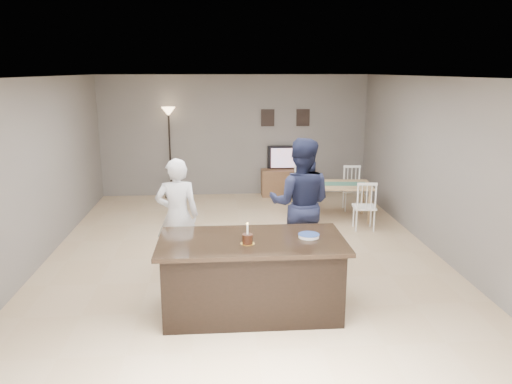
{
  "coord_description": "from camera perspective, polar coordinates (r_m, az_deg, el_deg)",
  "views": [
    {
      "loc": [
        -0.36,
        -7.23,
        2.8
      ],
      "look_at": [
        0.16,
        -0.3,
        1.09
      ],
      "focal_mm": 35.0,
      "sensor_mm": 36.0,
      "label": 1
    }
  ],
  "objects": [
    {
      "name": "floor",
      "position": [
        7.76,
        -1.38,
        -7.34
      ],
      "size": [
        8.0,
        8.0,
        0.0
      ],
      "primitive_type": "plane",
      "color": "tan",
      "rests_on": "ground"
    },
    {
      "name": "room_shell",
      "position": [
        7.32,
        -1.46,
        4.99
      ],
      "size": [
        8.0,
        8.0,
        8.0
      ],
      "color": "slate",
      "rests_on": "floor"
    },
    {
      "name": "kitchen_island",
      "position": [
        5.92,
        -0.49,
        -9.51
      ],
      "size": [
        2.15,
        1.1,
        0.9
      ],
      "color": "black",
      "rests_on": "floor"
    },
    {
      "name": "tv_console",
      "position": [
        11.38,
        3.66,
        1.09
      ],
      "size": [
        1.2,
        0.4,
        0.6
      ],
      "primitive_type": "cube",
      "color": "brown",
      "rests_on": "floor"
    },
    {
      "name": "television",
      "position": [
        11.34,
        3.66,
        3.94
      ],
      "size": [
        0.91,
        0.12,
        0.53
      ],
      "primitive_type": "imported",
      "rotation": [
        0.0,
        0.0,
        3.14
      ],
      "color": "black",
      "rests_on": "tv_console"
    },
    {
      "name": "tv_screen_glow",
      "position": [
        11.26,
        3.71,
        3.91
      ],
      "size": [
        0.78,
        0.0,
        0.78
      ],
      "primitive_type": "plane",
      "rotation": [
        1.57,
        0.0,
        3.14
      ],
      "color": "#DE5618",
      "rests_on": "tv_console"
    },
    {
      "name": "picture_frames",
      "position": [
        11.35,
        3.38,
        8.47
      ],
      "size": [
        1.1,
        0.02,
        0.38
      ],
      "color": "black",
      "rests_on": "room_shell"
    },
    {
      "name": "woman",
      "position": [
        7.03,
        -8.97,
        -2.73
      ],
      "size": [
        0.62,
        0.43,
        1.63
      ],
      "primitive_type": "imported",
      "rotation": [
        0.0,
        0.0,
        3.21
      ],
      "color": "silver",
      "rests_on": "floor"
    },
    {
      "name": "man",
      "position": [
        7.12,
        5.1,
        -1.36
      ],
      "size": [
        1.06,
        0.91,
        1.89
      ],
      "primitive_type": "imported",
      "rotation": [
        0.0,
        0.0,
        2.9
      ],
      "color": "#171B32",
      "rests_on": "floor"
    },
    {
      "name": "birthday_cake",
      "position": [
        5.6,
        -0.98,
        -5.36
      ],
      "size": [
        0.16,
        0.16,
        0.25
      ],
      "color": "gold",
      "rests_on": "kitchen_island"
    },
    {
      "name": "plate_stack",
      "position": [
        5.85,
        6.05,
        -4.99
      ],
      "size": [
        0.25,
        0.25,
        0.04
      ],
      "color": "white",
      "rests_on": "kitchen_island"
    },
    {
      "name": "dining_table",
      "position": [
        9.61,
        8.66,
        0.23
      ],
      "size": [
        1.55,
        1.78,
        0.89
      ],
      "rotation": [
        0.0,
        0.0,
        -0.1
      ],
      "color": "tan",
      "rests_on": "floor"
    },
    {
      "name": "floor_lamp",
      "position": [
        11.14,
        -9.91,
        7.22
      ],
      "size": [
        0.3,
        0.3,
        2.01
      ],
      "color": "black",
      "rests_on": "floor"
    }
  ]
}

